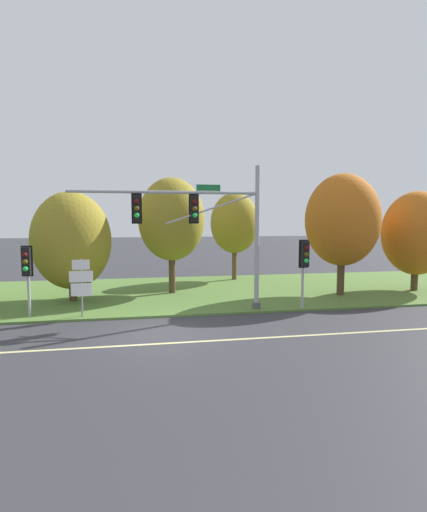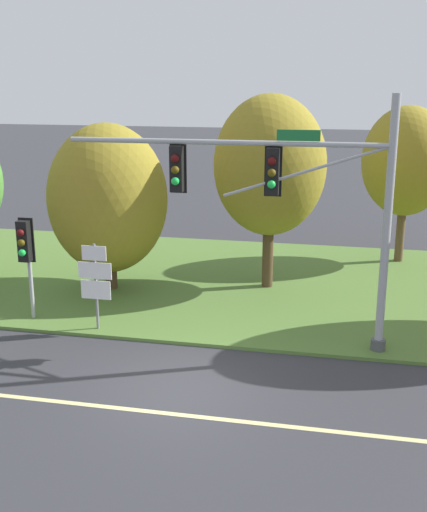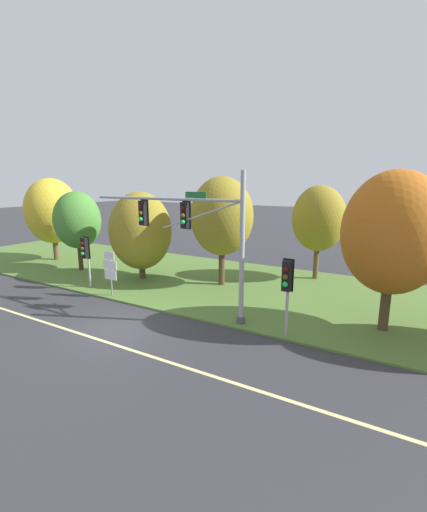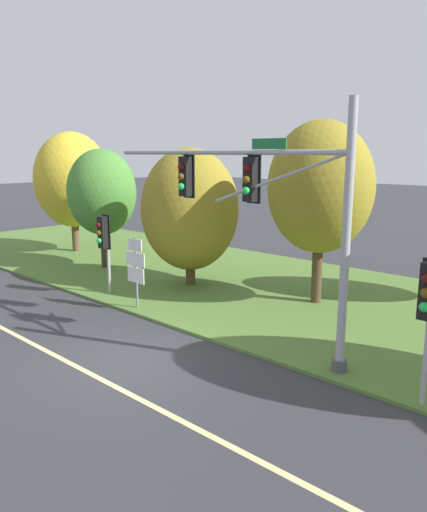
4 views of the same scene
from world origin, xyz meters
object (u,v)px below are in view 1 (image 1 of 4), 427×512
(tree_right_far, at_px, (342,220))
(tree_behind_signpost, at_px, (71,241))
(pedestrian_signal_near_kerb, at_px, (304,259))
(tree_tall_centre, at_px, (235,223))
(route_sign_post, at_px, (81,281))
(tree_mid_verge, at_px, (172,220))
(pedestrian_signal_further_along, at_px, (27,266))
(traffic_signal_mast, at_px, (206,221))
(tree_furthest_back, at_px, (417,233))

(tree_right_far, bearing_deg, tree_behind_signpost, 175.92)
(pedestrian_signal_near_kerb, xyz_separation_m, tree_tall_centre, (-1.10, 9.56, 1.55))
(route_sign_post, height_order, tree_tall_centre, tree_tall_centre)
(tree_mid_verge, bearing_deg, tree_tall_centre, 42.20)
(tree_mid_verge, bearing_deg, pedestrian_signal_further_along, -144.71)
(traffic_signal_mast, bearing_deg, tree_behind_signpost, 151.63)
(tree_mid_verge, xyz_separation_m, tree_furthest_back, (14.33, -1.84, -0.81))
(traffic_signal_mast, bearing_deg, pedestrian_signal_further_along, 178.91)
(traffic_signal_mast, xyz_separation_m, route_sign_post, (-5.51, -0.14, -2.59))
(pedestrian_signal_near_kerb, bearing_deg, pedestrian_signal_further_along, 177.24)
(pedestrian_signal_near_kerb, bearing_deg, tree_tall_centre, 96.54)
(tree_right_far, xyz_separation_m, tree_furthest_back, (5.08, 0.54, -0.78))
(tree_furthest_back, bearing_deg, tree_mid_verge, 172.70)
(tree_right_far, bearing_deg, tree_mid_verge, 165.59)
(route_sign_post, distance_m, tree_right_far, 14.08)
(tree_tall_centre, distance_m, tree_right_far, 8.06)
(pedestrian_signal_further_along, relative_size, tree_tall_centre, 0.51)
(pedestrian_signal_further_along, height_order, tree_behind_signpost, tree_behind_signpost)
(route_sign_post, bearing_deg, tree_right_far, 10.78)
(traffic_signal_mast, height_order, pedestrian_signal_further_along, traffic_signal_mast)
(route_sign_post, bearing_deg, tree_tall_centre, 45.60)
(tree_behind_signpost, relative_size, tree_mid_verge, 0.86)
(pedestrian_signal_near_kerb, bearing_deg, route_sign_post, 178.27)
(traffic_signal_mast, height_order, tree_tall_centre, traffic_signal_mast)
(tree_behind_signpost, bearing_deg, traffic_signal_mast, -28.37)
(pedestrian_signal_near_kerb, bearing_deg, tree_mid_verge, 137.82)
(tree_mid_verge, distance_m, tree_tall_centre, 6.38)
(tree_behind_signpost, relative_size, tree_furthest_back, 0.96)
(tree_mid_verge, bearing_deg, tree_right_far, -14.41)
(tree_behind_signpost, bearing_deg, route_sign_post, -75.52)
(route_sign_post, height_order, tree_mid_verge, tree_mid_verge)
(tree_right_far, bearing_deg, tree_furthest_back, 6.11)
(pedestrian_signal_near_kerb, height_order, tree_mid_verge, tree_mid_verge)
(pedestrian_signal_further_along, bearing_deg, route_sign_post, -7.31)
(tree_behind_signpost, bearing_deg, tree_furthest_back, -1.44)
(tree_right_far, relative_size, tree_furthest_back, 1.15)
(pedestrian_signal_further_along, xyz_separation_m, tree_mid_verge, (6.61, 4.68, 1.96))
(traffic_signal_mast, bearing_deg, route_sign_post, -178.51)
(tree_mid_verge, distance_m, tree_furthest_back, 14.47)
(pedestrian_signal_near_kerb, height_order, route_sign_post, pedestrian_signal_near_kerb)
(traffic_signal_mast, relative_size, tree_behind_signpost, 1.54)
(route_sign_post, xyz_separation_m, tree_behind_signpost, (-0.94, 3.62, 1.59))
(pedestrian_signal_near_kerb, relative_size, tree_tall_centre, 0.54)
(pedestrian_signal_further_along, bearing_deg, tree_right_far, 8.24)
(pedestrian_signal_near_kerb, distance_m, tree_mid_verge, 8.06)
(pedestrian_signal_near_kerb, bearing_deg, tree_right_far, 40.13)
(pedestrian_signal_further_along, relative_size, tree_behind_signpost, 0.55)
(pedestrian_signal_further_along, distance_m, tree_tall_centre, 14.55)
(route_sign_post, height_order, tree_right_far, tree_right_far)
(route_sign_post, bearing_deg, traffic_signal_mast, 1.49)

